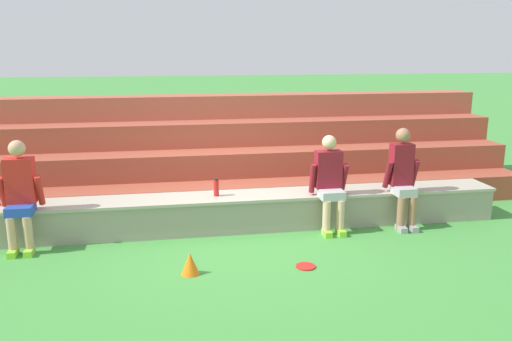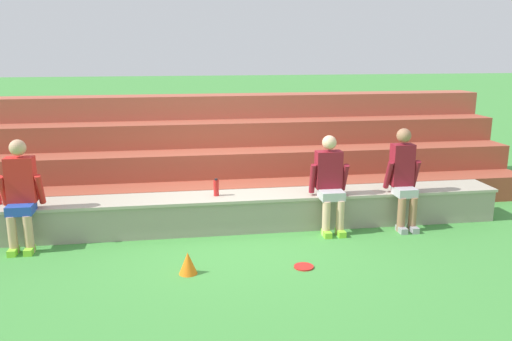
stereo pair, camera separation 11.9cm
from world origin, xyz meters
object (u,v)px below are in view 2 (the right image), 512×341
at_px(person_left_of_center, 330,181).
at_px(person_far_left, 21,192).
at_px(frisbee, 304,267).
at_px(person_center, 404,176).
at_px(sports_cone, 188,263).
at_px(water_bottle_mid_right, 216,188).

bearing_deg(person_left_of_center, person_far_left, -179.46).
bearing_deg(frisbee, person_center, 34.51).
xyz_separation_m(person_center, sports_cone, (-3.08, -1.15, -0.62)).
height_order(frisbee, sports_cone, sports_cone).
bearing_deg(person_left_of_center, water_bottle_mid_right, 169.67).
relative_size(person_left_of_center, water_bottle_mid_right, 5.45).
bearing_deg(person_center, sports_cone, -159.50).
height_order(person_far_left, frisbee, person_far_left).
xyz_separation_m(person_center, frisbee, (-1.73, -1.19, -0.74)).
distance_m(person_far_left, sports_cone, 2.42).
xyz_separation_m(frisbee, sports_cone, (-1.35, 0.04, 0.12)).
xyz_separation_m(person_left_of_center, water_bottle_mid_right, (-1.56, 0.28, -0.11)).
xyz_separation_m(person_left_of_center, frisbee, (-0.66, -1.21, -0.70)).
relative_size(person_far_left, person_center, 0.99).
xyz_separation_m(person_far_left, person_left_of_center, (4.05, 0.04, -0.03)).
height_order(person_far_left, sports_cone, person_far_left).
bearing_deg(sports_cone, person_center, 20.50).
distance_m(person_left_of_center, frisbee, 1.55).
bearing_deg(water_bottle_mid_right, person_far_left, -172.64).
height_order(person_left_of_center, frisbee, person_left_of_center).
height_order(person_center, water_bottle_mid_right, person_center).
height_order(person_far_left, person_center, person_center).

